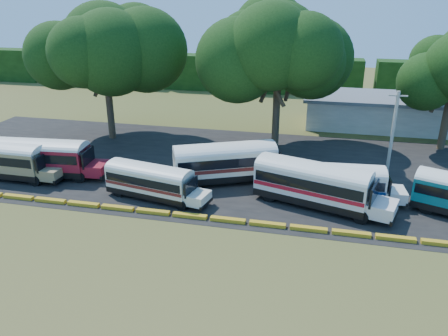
% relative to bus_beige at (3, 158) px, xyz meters
% --- Properties ---
extents(ground, '(160.00, 160.00, 0.00)m').
position_rel_bus_beige_xyz_m(ground, '(17.51, -4.77, -1.99)').
color(ground, '#43511B').
rests_on(ground, ground).
extents(asphalt_strip, '(64.00, 24.00, 0.02)m').
position_rel_bus_beige_xyz_m(asphalt_strip, '(18.51, 7.23, -1.98)').
color(asphalt_strip, black).
rests_on(asphalt_strip, ground).
extents(curb, '(53.70, 0.45, 0.30)m').
position_rel_bus_beige_xyz_m(curb, '(17.51, -3.77, -1.84)').
color(curb, gold).
rests_on(curb, ground).
extents(terminal_building, '(19.00, 9.00, 4.00)m').
position_rel_bus_beige_xyz_m(terminal_building, '(35.51, 25.23, 0.05)').
color(terminal_building, silver).
rests_on(terminal_building, ground).
extents(treeline_backdrop, '(130.00, 4.00, 6.00)m').
position_rel_bus_beige_xyz_m(treeline_backdrop, '(17.51, 43.23, 1.01)').
color(treeline_backdrop, black).
rests_on(treeline_backdrop, ground).
extents(bus_beige, '(10.58, 2.80, 3.46)m').
position_rel_bus_beige_xyz_m(bus_beige, '(0.00, 0.00, 0.00)').
color(bus_beige, black).
rests_on(bus_beige, ground).
extents(bus_red, '(11.03, 3.63, 3.56)m').
position_rel_bus_beige_xyz_m(bus_red, '(3.30, 1.17, 0.06)').
color(bus_red, black).
rests_on(bus_red, ground).
extents(bus_cream_west, '(9.30, 3.96, 2.97)m').
position_rel_bus_beige_xyz_m(bus_cream_west, '(14.95, -1.14, -0.31)').
color(bus_cream_west, black).
rests_on(bus_cream_west, ground).
extents(bus_cream_east, '(11.29, 7.11, 3.67)m').
position_rel_bus_beige_xyz_m(bus_cream_east, '(20.35, 3.63, 0.09)').
color(bus_cream_east, black).
rests_on(bus_cream_east, ground).
extents(bus_white_red, '(11.45, 5.89, 3.66)m').
position_rel_bus_beige_xyz_m(bus_white_red, '(28.21, 0.47, 0.08)').
color(bus_white_red, black).
rests_on(bus_white_red, ground).
extents(bus_white_blue, '(9.99, 3.19, 3.23)m').
position_rel_bus_beige_xyz_m(bus_white_blue, '(29.85, 1.65, -0.16)').
color(bus_white_blue, black).
rests_on(bus_white_blue, ground).
extents(tree_west, '(12.43, 12.43, 15.41)m').
position_rel_bus_beige_xyz_m(tree_west, '(4.18, 13.40, 8.83)').
color(tree_west, '#3D291E').
rests_on(tree_west, ground).
extents(tree_center, '(12.11, 12.11, 15.46)m').
position_rel_bus_beige_xyz_m(tree_center, '(23.44, 14.48, 9.00)').
color(tree_center, '#3D291E').
rests_on(tree_center, ground).
extents(utility_pole, '(1.60, 0.30, 8.17)m').
position_rel_bus_beige_xyz_m(utility_pole, '(34.64, 7.78, 2.21)').
color(utility_pole, '#99988B').
rests_on(utility_pole, ground).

